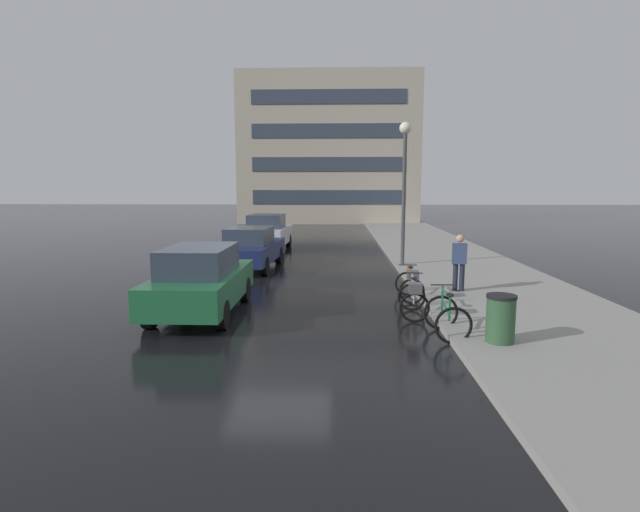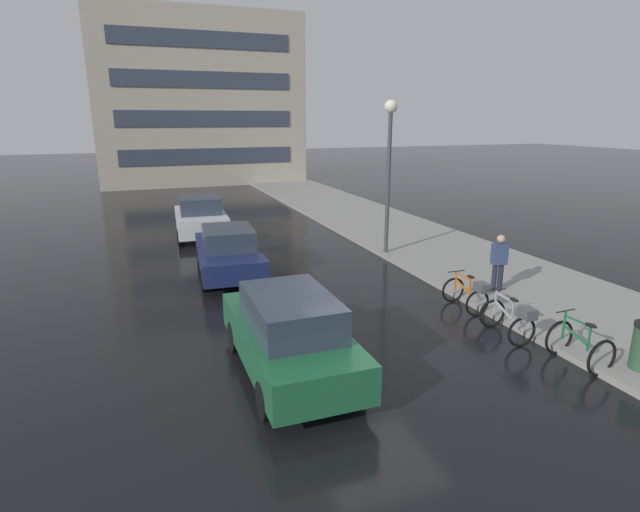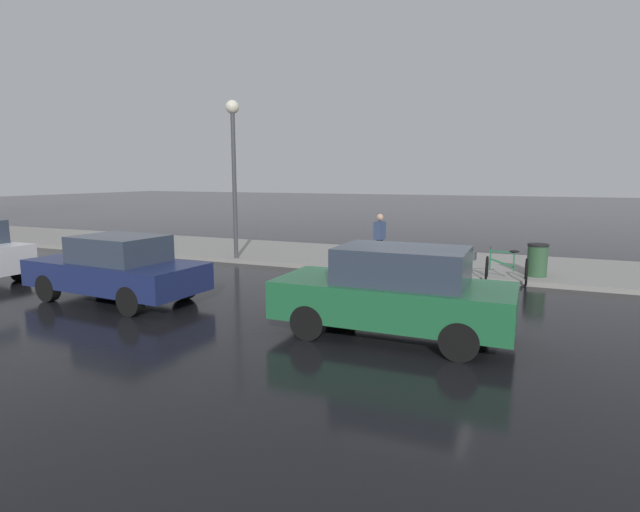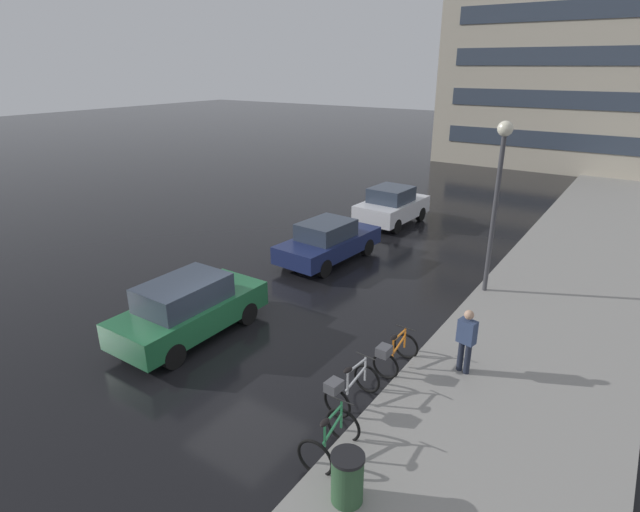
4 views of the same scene
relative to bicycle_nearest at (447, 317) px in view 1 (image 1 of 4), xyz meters
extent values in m
plane|color=black|center=(-3.64, 1.63, -0.41)|extent=(140.00, 140.00, 0.00)
cube|color=gray|center=(2.36, 11.63, -0.34)|extent=(4.80, 60.00, 0.14)
torus|color=black|center=(-0.02, 0.50, -0.04)|extent=(0.75, 0.09, 0.75)
torus|color=black|center=(0.02, -0.50, -0.04)|extent=(0.75, 0.09, 0.75)
cube|color=#237042|center=(0.01, -0.18, 0.22)|extent=(0.04, 0.04, 0.51)
cube|color=#237042|center=(-0.02, 0.42, 0.26)|extent=(0.04, 0.04, 0.60)
cube|color=#237042|center=(0.00, 0.12, 0.48)|extent=(0.06, 0.60, 0.04)
cube|color=#237042|center=(0.00, 0.10, 0.17)|extent=(0.06, 0.68, 0.25)
ellipsoid|color=black|center=(0.01, -0.18, 0.51)|extent=(0.15, 0.27, 0.07)
cylinder|color=black|center=(-0.02, 0.42, 0.59)|extent=(0.50, 0.05, 0.03)
torus|color=black|center=(-0.40, 2.13, -0.07)|extent=(0.69, 0.12, 0.69)
torus|color=black|center=(-0.50, 1.05, -0.07)|extent=(0.69, 0.12, 0.69)
cube|color=#ADAFB5|center=(-0.47, 1.40, 0.22)|extent=(0.04, 0.04, 0.57)
cube|color=#ADAFB5|center=(-0.41, 2.05, 0.23)|extent=(0.04, 0.04, 0.60)
cube|color=#ADAFB5|center=(-0.44, 1.72, 0.48)|extent=(0.09, 0.65, 0.04)
cube|color=#ADAFB5|center=(-0.44, 1.70, 0.16)|extent=(0.10, 0.74, 0.27)
ellipsoid|color=black|center=(-0.47, 1.40, 0.54)|extent=(0.16, 0.27, 0.07)
cylinder|color=black|center=(-0.41, 2.05, 0.55)|extent=(0.50, 0.07, 0.03)
cube|color=#4C4C51|center=(-0.51, 0.93, 0.41)|extent=(0.31, 0.36, 0.22)
torus|color=black|center=(-0.28, 3.87, -0.07)|extent=(0.68, 0.07, 0.68)
torus|color=black|center=(-0.30, 2.82, -0.07)|extent=(0.68, 0.07, 0.68)
cube|color=orange|center=(-0.29, 3.16, 0.21)|extent=(0.04, 0.04, 0.55)
cube|color=orange|center=(-0.28, 3.79, 0.19)|extent=(0.04, 0.04, 0.52)
cube|color=orange|center=(-0.28, 3.48, 0.43)|extent=(0.05, 0.63, 0.04)
cube|color=orange|center=(-0.29, 3.45, 0.15)|extent=(0.05, 0.72, 0.26)
ellipsoid|color=black|center=(-0.29, 3.16, 0.51)|extent=(0.14, 0.26, 0.07)
cylinder|color=black|center=(-0.28, 3.79, 0.47)|extent=(0.50, 0.04, 0.03)
cube|color=#4C4C51|center=(-0.30, 2.70, 0.38)|extent=(0.29, 0.35, 0.22)
cube|color=#1E6038|center=(-5.51, 1.69, 0.26)|extent=(1.79, 4.25, 0.69)
cube|color=#2D3847|center=(-5.51, 1.52, 0.92)|extent=(1.47, 2.26, 0.64)
cylinder|color=black|center=(-6.30, 3.00, -0.09)|extent=(0.22, 0.64, 0.64)
cylinder|color=black|center=(-4.71, 3.00, -0.09)|extent=(0.22, 0.64, 0.64)
cylinder|color=black|center=(-6.30, 0.37, -0.09)|extent=(0.22, 0.64, 0.64)
cylinder|color=black|center=(-4.72, 0.37, -0.09)|extent=(0.22, 0.64, 0.64)
cube|color=navy|center=(-5.47, 8.35, 0.22)|extent=(2.11, 4.45, 0.62)
cube|color=#2D3847|center=(-5.48, 8.18, 0.83)|extent=(1.62, 2.05, 0.60)
cylinder|color=black|center=(-6.18, 9.75, -0.09)|extent=(0.26, 0.65, 0.64)
cylinder|color=black|center=(-4.57, 9.63, -0.09)|extent=(0.26, 0.65, 0.64)
cylinder|color=black|center=(-6.36, 7.07, -0.09)|extent=(0.26, 0.65, 0.64)
cylinder|color=black|center=(-4.76, 6.95, -0.09)|extent=(0.26, 0.65, 0.64)
cube|color=silver|center=(-5.62, 13.84, 0.29)|extent=(2.12, 3.88, 0.75)
cube|color=#2D3847|center=(-5.62, 13.69, 0.98)|extent=(1.67, 1.86, 0.64)
cylinder|color=black|center=(-6.42, 15.05, -0.09)|extent=(0.25, 0.65, 0.64)
cylinder|color=black|center=(-4.69, 14.97, -0.09)|extent=(0.25, 0.65, 0.64)
cylinder|color=black|center=(-6.54, 12.71, -0.09)|extent=(0.25, 0.65, 0.64)
cylinder|color=black|center=(-4.81, 12.62, -0.09)|extent=(0.25, 0.65, 0.64)
cylinder|color=#1E2333|center=(1.08, 3.92, 0.04)|extent=(0.14, 0.14, 0.91)
cylinder|color=#1E2333|center=(1.25, 3.88, 0.04)|extent=(0.14, 0.14, 0.91)
cube|color=navy|center=(1.16, 3.90, 0.78)|extent=(0.44, 0.32, 0.57)
sphere|color=tan|center=(1.16, 3.90, 1.21)|extent=(0.22, 0.22, 0.22)
cylinder|color=#424247|center=(0.22, 8.68, 2.07)|extent=(0.14, 0.14, 4.97)
sphere|color=#F2EACC|center=(0.22, 8.68, 4.73)|extent=(0.44, 0.44, 0.44)
cylinder|color=#2D5133|center=(0.83, -0.76, 0.08)|extent=(0.53, 0.53, 0.99)
cylinder|color=black|center=(0.83, -0.76, 0.61)|extent=(0.56, 0.56, 0.06)
cube|color=#B2A893|center=(-2.96, 34.00, 5.61)|extent=(14.64, 8.42, 12.04)
cube|color=#333D4C|center=(-2.96, 29.75, 1.76)|extent=(12.00, 0.06, 1.10)
cube|color=#333D4C|center=(-2.96, 29.75, 4.33)|extent=(12.00, 0.06, 1.10)
cube|color=#333D4C|center=(-2.96, 29.75, 6.89)|extent=(12.00, 0.06, 1.10)
cube|color=#333D4C|center=(-2.96, 29.75, 9.46)|extent=(12.00, 0.06, 1.10)
camera|label=1|loc=(-2.26, -9.99, 2.66)|focal=28.00mm
camera|label=2|loc=(-7.97, -6.72, 4.36)|focal=28.00mm
camera|label=3|loc=(-14.13, -0.58, 2.48)|focal=28.00mm
camera|label=4|loc=(3.95, -6.16, 6.43)|focal=28.00mm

